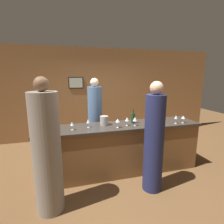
{
  "coord_description": "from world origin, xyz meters",
  "views": [
    {
      "loc": [
        -1.06,
        -3.18,
        1.96
      ],
      "look_at": [
        -0.15,
        0.1,
        1.25
      ],
      "focal_mm": 28.0,
      "sensor_mm": 36.0,
      "label": 1
    }
  ],
  "objects": [
    {
      "name": "bartender",
      "position": [
        -0.39,
        0.74,
        0.89
      ],
      "size": [
        0.33,
        0.33,
        1.91
      ],
      "rotation": [
        0.0,
        0.0,
        3.14
      ],
      "color": "#4C6B93",
      "rests_on": "ground_plane"
    },
    {
      "name": "wine_glass_5",
      "position": [
        -0.95,
        -0.08,
        1.11
      ],
      "size": [
        0.07,
        0.07,
        0.15
      ],
      "color": "silver",
      "rests_on": "bar_counter"
    },
    {
      "name": "guest_1",
      "position": [
        0.35,
        -0.71,
        0.88
      ],
      "size": [
        0.33,
        0.33,
        1.88
      ],
      "color": "#1E234C",
      "rests_on": "ground_plane"
    },
    {
      "name": "wine_glass_6",
      "position": [
        0.25,
        -0.13,
        1.13
      ],
      "size": [
        0.08,
        0.08,
        0.17
      ],
      "color": "silver",
      "rests_on": "bar_counter"
    },
    {
      "name": "ground_plane",
      "position": [
        0.0,
        0.0,
        0.0
      ],
      "size": [
        14.0,
        14.0,
        0.0
      ],
      "primitive_type": "plane",
      "color": "brown"
    },
    {
      "name": "wine_glass_3",
      "position": [
        -0.12,
        -0.16,
        1.14
      ],
      "size": [
        0.08,
        0.08,
        0.17
      ],
      "color": "silver",
      "rests_on": "bar_counter"
    },
    {
      "name": "wine_glass_1",
      "position": [
        1.29,
        -0.21,
        1.12
      ],
      "size": [
        0.08,
        0.08,
        0.15
      ],
      "color": "silver",
      "rests_on": "bar_counter"
    },
    {
      "name": "wine_glass_4",
      "position": [
        1.11,
        -0.21,
        1.13
      ],
      "size": [
        0.06,
        0.06,
        0.17
      ],
      "color": "silver",
      "rests_on": "bar_counter"
    },
    {
      "name": "wine_glass_2",
      "position": [
        0.1,
        -0.09,
        1.13
      ],
      "size": [
        0.08,
        0.08,
        0.17
      ],
      "color": "silver",
      "rests_on": "bar_counter"
    },
    {
      "name": "back_wall",
      "position": [
        -0.0,
        2.31,
        1.4
      ],
      "size": [
        8.0,
        0.08,
        2.8
      ],
      "color": "olive",
      "rests_on": "ground_plane"
    },
    {
      "name": "bar_counter",
      "position": [
        0.0,
        0.0,
        0.5
      ],
      "size": [
        3.26,
        0.69,
        1.0
      ],
      "color": "brown",
      "rests_on": "ground_plane"
    },
    {
      "name": "wine_bottle_0",
      "position": [
        0.28,
        0.06,
        1.11
      ],
      "size": [
        0.08,
        0.08,
        0.3
      ],
      "color": "#19381E",
      "rests_on": "bar_counter"
    },
    {
      "name": "wine_glass_0",
      "position": [
        -0.65,
        -0.01,
        1.12
      ],
      "size": [
        0.07,
        0.07,
        0.16
      ],
      "color": "silver",
      "rests_on": "bar_counter"
    },
    {
      "name": "ice_bucket",
      "position": [
        -0.32,
        0.08,
        1.09
      ],
      "size": [
        0.16,
        0.16,
        0.18
      ],
      "color": "#9E9993",
      "rests_on": "bar_counter"
    },
    {
      "name": "guest_0",
      "position": [
        -1.34,
        -0.75,
        0.91
      ],
      "size": [
        0.4,
        0.4,
        1.95
      ],
      "color": "gray",
      "rests_on": "ground_plane"
    }
  ]
}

